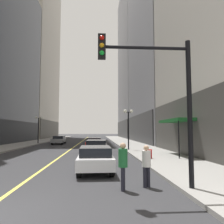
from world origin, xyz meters
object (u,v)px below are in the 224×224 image
(car_black, at_px, (96,147))
(traffic_light_near_right, at_px, (161,87))
(street_lamp_left_far, at_px, (39,124))
(car_grey, at_px, (59,140))
(pedestrian_in_white_shirt, at_px, (146,163))
(fire_hydrant_right, at_px, (150,155))
(car_white, at_px, (95,158))
(car_red, at_px, (94,143))
(street_lamp_right_mid, at_px, (128,120))
(pedestrian_in_green_parka, at_px, (123,162))

(car_black, distance_m, traffic_light_near_right, 13.05)
(car_black, height_order, street_lamp_left_far, street_lamp_left_far)
(car_grey, bearing_deg, pedestrian_in_white_shirt, -73.82)
(fire_hydrant_right, bearing_deg, car_white, -134.34)
(traffic_light_near_right, distance_m, street_lamp_left_far, 30.91)
(car_black, xyz_separation_m, car_red, (-0.28, 6.74, -0.00))
(car_grey, bearing_deg, street_lamp_right_mid, -53.08)
(pedestrian_in_green_parka, xyz_separation_m, street_lamp_left_far, (-10.40, 28.19, 2.25))
(street_lamp_left_far, distance_m, fire_hydrant_right, 24.45)
(fire_hydrant_right, bearing_deg, car_grey, 116.28)
(fire_hydrant_right, bearing_deg, pedestrian_in_green_parka, -110.23)
(pedestrian_in_green_parka, xyz_separation_m, fire_hydrant_right, (2.90, 7.87, -0.61))
(traffic_light_near_right, bearing_deg, car_red, 97.86)
(car_white, xyz_separation_m, pedestrian_in_white_shirt, (2.00, -3.45, 0.21))
(car_red, relative_size, pedestrian_in_green_parka, 2.73)
(street_lamp_right_mid, bearing_deg, street_lamp_left_far, 135.16)
(car_grey, relative_size, pedestrian_in_white_shirt, 2.89)
(car_white, xyz_separation_m, fire_hydrant_right, (3.94, 4.04, -0.32))
(car_white, bearing_deg, pedestrian_in_white_shirt, -59.89)
(car_grey, relative_size, traffic_light_near_right, 0.82)
(pedestrian_in_white_shirt, height_order, street_lamp_right_mid, street_lamp_right_mid)
(car_white, height_order, fire_hydrant_right, car_white)
(car_black, height_order, pedestrian_in_white_shirt, pedestrian_in_white_shirt)
(car_white, relative_size, street_lamp_right_mid, 1.00)
(pedestrian_in_white_shirt, distance_m, traffic_light_near_right, 2.95)
(car_black, xyz_separation_m, car_grey, (-6.06, 16.00, -0.00))
(car_black, height_order, car_red, same)
(car_grey, bearing_deg, traffic_light_near_right, -73.50)
(car_red, relative_size, street_lamp_right_mid, 1.06)
(car_white, relative_size, car_black, 0.93)
(car_red, bearing_deg, car_black, -87.58)
(car_red, relative_size, car_grey, 1.02)
(car_black, distance_m, street_lamp_right_mid, 5.43)
(car_white, height_order, traffic_light_near_right, traffic_light_near_right)
(car_grey, height_order, traffic_light_near_right, traffic_light_near_right)
(car_black, xyz_separation_m, street_lamp_right_mid, (3.42, 3.38, 2.54))
(car_white, distance_m, car_red, 14.99)
(car_grey, height_order, street_lamp_left_far, street_lamp_left_far)
(street_lamp_left_far, height_order, fire_hydrant_right, street_lamp_left_far)
(car_grey, bearing_deg, car_red, -58.02)
(traffic_light_near_right, xyz_separation_m, street_lamp_left_far, (-11.75, 28.58, -0.49))
(pedestrian_in_white_shirt, bearing_deg, car_black, 99.57)
(traffic_light_near_right, bearing_deg, pedestrian_in_white_shirt, 117.04)
(car_red, height_order, fire_hydrant_right, car_red)
(street_lamp_left_far, bearing_deg, car_grey, -1.92)
(fire_hydrant_right, bearing_deg, street_lamp_right_mid, 93.77)
(car_grey, relative_size, pedestrian_in_green_parka, 2.68)
(car_white, xyz_separation_m, street_lamp_right_mid, (3.44, 11.63, 2.54))
(car_white, relative_size, pedestrian_in_green_parka, 2.56)
(street_lamp_left_far, relative_size, fire_hydrant_right, 5.54)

